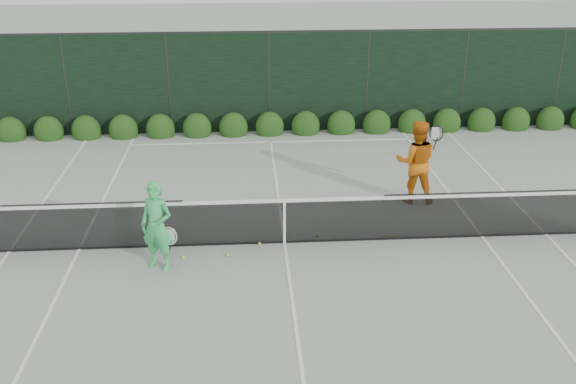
{
  "coord_description": "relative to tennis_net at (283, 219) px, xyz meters",
  "views": [
    {
      "loc": [
        -0.72,
        -11.58,
        6.11
      ],
      "look_at": [
        0.09,
        0.3,
        1.0
      ],
      "focal_mm": 40.0,
      "sensor_mm": 36.0,
      "label": 1
    }
  ],
  "objects": [
    {
      "name": "tennis_balls",
      "position": [
        -0.1,
        0.01,
        -0.5
      ],
      "size": [
        4.76,
        1.44,
        0.07
      ],
      "color": "#C3E332",
      "rests_on": "ground"
    },
    {
      "name": "ground",
      "position": [
        0.02,
        0.0,
        -0.53
      ],
      "size": [
        80.0,
        80.0,
        0.0
      ],
      "primitive_type": "plane",
      "color": "gray",
      "rests_on": "ground"
    },
    {
      "name": "player_man",
      "position": [
        3.16,
        1.92,
        0.44
      ],
      "size": [
        1.04,
        0.86,
        1.94
      ],
      "rotation": [
        0.0,
        0.0,
        3.0
      ],
      "color": "orange",
      "rests_on": "ground"
    },
    {
      "name": "player_woman",
      "position": [
        -2.39,
        -0.82,
        0.34
      ],
      "size": [
        0.75,
        0.64,
        1.74
      ],
      "rotation": [
        0.0,
        0.0,
        -0.43
      ],
      "color": "#3AC662",
      "rests_on": "ground"
    },
    {
      "name": "court_lines",
      "position": [
        0.02,
        0.0,
        -0.53
      ],
      "size": [
        11.03,
        23.83,
        0.01
      ],
      "color": "white",
      "rests_on": "ground"
    },
    {
      "name": "hedge_row",
      "position": [
        0.02,
        7.15,
        -0.3
      ],
      "size": [
        31.66,
        0.65,
        0.94
      ],
      "color": "#183C10",
      "rests_on": "ground"
    },
    {
      "name": "tennis_net",
      "position": [
        0.0,
        0.0,
        0.0
      ],
      "size": [
        12.9,
        0.1,
        1.07
      ],
      "color": "#11341F",
      "rests_on": "ground"
    },
    {
      "name": "windscreen_fence",
      "position": [
        0.02,
        -2.71,
        0.98
      ],
      "size": [
        32.0,
        21.07,
        3.06
      ],
      "color": "black",
      "rests_on": "ground"
    }
  ]
}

